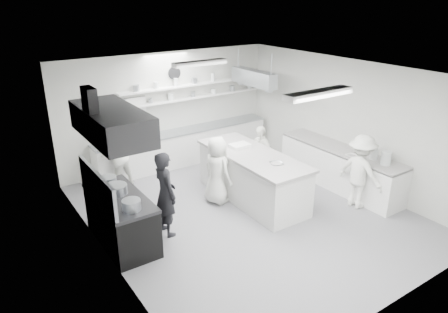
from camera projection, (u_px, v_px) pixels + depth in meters
floor at (246, 213)px, 8.96m from camera, size 6.00×7.00×0.02m
ceiling at (249, 72)px, 7.85m from camera, size 6.00×7.00×0.02m
wall_back at (168, 109)px, 11.10m from camera, size 6.00×0.04×3.00m
wall_front at (401, 220)px, 5.71m from camera, size 6.00×0.04×3.00m
wall_left at (102, 182)px, 6.84m from camera, size 0.04×7.00×3.00m
wall_right at (347, 123)px, 9.96m from camera, size 0.04×7.00×3.00m
stove at (122, 221)px, 7.75m from camera, size 0.80×1.80×0.90m
exhaust_hood at (111, 123)px, 7.04m from camera, size 0.85×2.00×0.50m
back_counter at (185, 147)px, 11.41m from camera, size 5.00×0.60×0.92m
shelf_lower at (193, 97)px, 11.27m from camera, size 4.20×0.26×0.04m
shelf_upper at (193, 85)px, 11.14m from camera, size 4.20×0.26×0.04m
pass_through_window at (122, 119)px, 10.43m from camera, size 1.30×0.04×1.00m
wall_clock at (174, 73)px, 10.82m from camera, size 0.32×0.05×0.32m
right_counter at (339, 168)px, 10.01m from camera, size 0.74×3.30×0.94m
pot_rack at (254, 78)px, 11.00m from camera, size 0.30×1.60×0.40m
light_fixture_front at (319, 94)px, 6.49m from camera, size 1.30×0.25×0.10m
light_fixture_rear at (200, 63)px, 9.26m from camera, size 1.30×0.25×0.10m
prep_island at (252, 178)px, 9.37m from camera, size 1.08×2.84×1.04m
stove_pot at (116, 191)px, 7.64m from camera, size 0.41×0.41×0.22m
cook_stove at (165, 194)px, 7.90m from camera, size 0.41×0.62×1.69m
cook_back at (116, 155)px, 9.90m from camera, size 0.87×0.73×1.59m
cook_island_left at (217, 170)px, 9.13m from camera, size 0.61×0.83×1.54m
cook_island_right at (260, 155)px, 10.06m from camera, size 0.48×0.91×1.47m
cook_right at (360, 172)px, 8.92m from camera, size 0.67×1.09×1.65m
bowl_island_a at (276, 164)px, 8.66m from camera, size 0.34×0.34×0.07m
bowl_island_b at (277, 163)px, 8.71m from camera, size 0.23×0.23×0.06m
bowl_right at (351, 156)px, 9.39m from camera, size 0.26×0.26×0.06m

